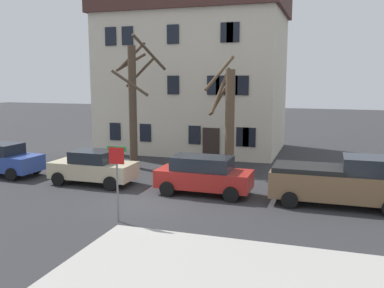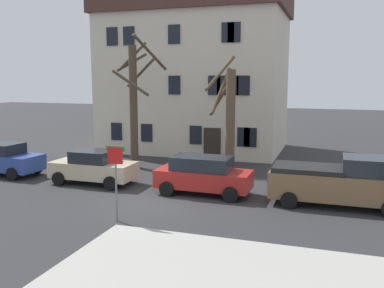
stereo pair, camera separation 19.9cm
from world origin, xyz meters
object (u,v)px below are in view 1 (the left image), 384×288
Objects in this scene: car_beige_sedan at (93,167)px; car_red_wagon at (203,175)px; pickup_truck_brown at (340,182)px; street_sign_pole at (117,169)px; building_main at (194,70)px; tree_bare_near at (134,100)px; tree_bare_mid at (228,116)px; car_blue_sedan at (1,159)px.

car_beige_sedan is 5.77m from car_red_wagon.
street_sign_pole is at bearing -149.49° from pickup_truck_brown.
tree_bare_near is at bearing -99.59° from building_main.
tree_bare_mid is 5.36m from car_red_wagon.
car_beige_sedan is at bearing -140.64° from tree_bare_mid.
car_beige_sedan is (-5.78, -4.74, -2.30)m from tree_bare_mid.
car_beige_sedan is 6.15m from street_sign_pole.
tree_bare_near is 5.22m from car_beige_sedan.
tree_bare_near reaches higher than pickup_truck_brown.
tree_bare_near is at bearing 33.24° from car_blue_sedan.
car_blue_sedan is 1.08× the size of car_beige_sedan.
tree_bare_near reaches higher than car_red_wagon.
pickup_truck_brown is (5.87, -4.81, -2.13)m from tree_bare_mid.
pickup_truck_brown reaches higher than car_blue_sedan.
tree_bare_mid is at bearing 5.97° from tree_bare_near.
building_main is at bearing 80.41° from tree_bare_near.
pickup_truck_brown is (5.87, 0.06, 0.11)m from car_red_wagon.
pickup_truck_brown is 9.13m from street_sign_pole.
street_sign_pole reaches higher than car_red_wagon.
tree_bare_near is 1.76× the size of car_red_wagon.
car_blue_sedan is at bearing -158.49° from tree_bare_mid.
car_blue_sedan is at bearing 153.19° from street_sign_pole.
car_blue_sedan is (-6.08, -3.99, -3.10)m from tree_bare_near.
tree_bare_mid is 2.31× the size of street_sign_pole.
building_main is at bearing 130.55° from pickup_truck_brown.
car_beige_sedan is at bearing 179.64° from pickup_truck_brown.
pickup_truck_brown is at bearing -39.37° from tree_bare_mid.
car_beige_sedan is (-1.56, -11.71, -5.01)m from building_main.
tree_bare_mid reaches higher than car_blue_sedan.
street_sign_pole is at bearing -101.71° from tree_bare_mid.
street_sign_pole is at bearing -82.15° from building_main.
tree_bare_mid is 7.82m from car_beige_sedan.
tree_bare_mid is 1.54× the size of car_beige_sedan.
tree_bare_near reaches higher than street_sign_pole.
tree_bare_near is at bearing 141.92° from car_red_wagon.
tree_bare_near reaches higher than car_blue_sedan.
tree_bare_near reaches higher than tree_bare_mid.
car_red_wagon is 5.87m from pickup_truck_brown.
tree_bare_near reaches higher than car_beige_sedan.
pickup_truck_brown is at bearing 0.56° from car_red_wagon.
car_blue_sedan is 5.80m from car_beige_sedan.
car_blue_sedan is 10.83m from street_sign_pole.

